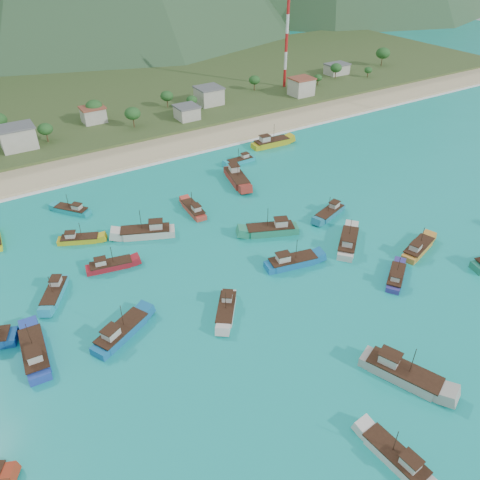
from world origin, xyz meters
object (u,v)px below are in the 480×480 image
boat_8 (396,278)px  boat_25 (402,373)px  boat_5 (72,211)px  boat_23 (79,240)px  boat_17 (35,353)px  radio_tower (287,33)px  boat_13 (271,143)px  boat_14 (194,210)px  boat_20 (418,249)px  boat_10 (55,293)px  boat_1 (292,262)px  boat_4 (330,213)px  boat_21 (396,458)px  boat_31 (110,266)px  boat_18 (241,161)px  boat_0 (271,230)px  boat_9 (226,309)px  boat_19 (237,178)px  boat_33 (147,232)px  boat_30 (121,332)px  boat_22 (348,243)px

boat_8 → boat_25: (-17.72, -17.63, 0.39)m
boat_5 → boat_23: 13.77m
boat_8 → boat_17: boat_17 is taller
radio_tower → boat_13: bearing=-130.2°
boat_14 → boat_20: size_ratio=0.88×
boat_10 → boat_20: 75.56m
boat_25 → boat_1: bearing=-117.6°
boat_4 → boat_20: size_ratio=0.94×
boat_5 → boat_17: size_ratio=0.73×
boat_21 → boat_25: (11.17, 9.30, 0.27)m
boat_14 → boat_21: (-6.51, -71.81, 0.06)m
boat_8 → boat_17: (-65.73, 17.07, 0.30)m
boat_10 → boat_13: (76.67, 37.71, 0.32)m
boat_31 → boat_18: bearing=131.5°
boat_25 → boat_17: bearing=-58.3°
boat_1 → boat_0: bearing=176.6°
boat_9 → boat_10: (-25.67, 21.22, -0.01)m
boat_14 → boat_20: boat_20 is taller
boat_10 → boat_19: bearing=-127.6°
boat_18 → boat_33: boat_33 is taller
boat_13 → boat_19: bearing=-51.9°
radio_tower → boat_9: size_ratio=4.40×
boat_14 → boat_18: boat_14 is taller
boat_23 → boat_33: (13.79, -5.76, 0.36)m
boat_4 → boat_5: size_ratio=1.17×
boat_5 → boat_33: size_ratio=0.69×
radio_tower → boat_30: (-108.33, -100.57, -21.68)m
boat_1 → boat_10: boat_1 is taller
boat_22 → boat_31: bearing=-153.7°
boat_19 → boat_33: boat_19 is taller
boat_4 → boat_9: 42.01m
boat_33 → boat_0: bearing=-95.8°
boat_4 → boat_10: 64.61m
boat_17 → boat_23: 33.62m
boat_1 → boat_9: bearing=-63.3°
boat_19 → boat_14: bearing=38.7°
boat_8 → boat_21: 39.49m
boat_1 → boat_8: (14.81, -14.83, -0.22)m
boat_5 → boat_30: bearing=-133.9°
boat_31 → boat_33: boat_33 is taller
boat_1 → boat_30: boat_30 is taller
boat_4 → boat_22: boat_22 is taller
boat_5 → boat_13: size_ratio=0.69×
boat_4 → boat_18: 37.20m
boat_1 → boat_4: (20.00, 11.20, -0.14)m
boat_22 → boat_25: bearing=-70.1°
boat_4 → boat_14: boat_4 is taller
boat_17 → boat_31: bearing=46.4°
boat_0 → boat_1: 12.67m
boat_17 → boat_22: 65.73m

